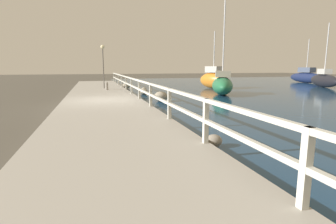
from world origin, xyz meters
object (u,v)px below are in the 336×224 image
(sailboat_black, at_px, (324,80))
(mooring_bollard, at_px, (107,86))
(sailboat_orange, at_px, (213,79))
(sailboat_green, at_px, (222,84))
(sailboat_navy, at_px, (306,77))
(dock_lamp, at_px, (103,55))

(sailboat_black, bearing_deg, mooring_bollard, -153.81)
(sailboat_orange, bearing_deg, mooring_bollard, 175.92)
(sailboat_green, bearing_deg, sailboat_black, 40.14)
(sailboat_navy, bearing_deg, sailboat_green, -143.31)
(sailboat_black, relative_size, sailboat_green, 0.82)
(sailboat_orange, bearing_deg, sailboat_black, -29.45)
(dock_lamp, xyz_separation_m, sailboat_orange, (9.63, 1.46, -1.96))
(sailboat_black, relative_size, sailboat_orange, 1.19)
(dock_lamp, relative_size, sailboat_navy, 0.54)
(sailboat_navy, bearing_deg, dock_lamp, -159.86)
(sailboat_navy, xyz_separation_m, sailboat_green, (-16.30, -9.65, -0.03))
(dock_lamp, height_order, sailboat_green, sailboat_green)
(sailboat_black, height_order, sailboat_orange, sailboat_black)
(mooring_bollard, xyz_separation_m, sailboat_navy, (24.05, 7.50, 0.13))
(dock_lamp, height_order, sailboat_navy, sailboat_navy)
(dock_lamp, relative_size, sailboat_black, 0.54)
(sailboat_orange, bearing_deg, dock_lamp, 167.61)
(sailboat_black, distance_m, sailboat_navy, 7.27)
(dock_lamp, relative_size, sailboat_orange, 0.64)
(sailboat_orange, distance_m, sailboat_green, 5.34)
(sailboat_orange, xyz_separation_m, sailboat_green, (-1.75, -5.05, -0.12))
(sailboat_orange, height_order, sailboat_green, sailboat_green)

